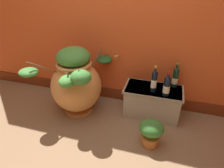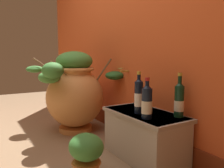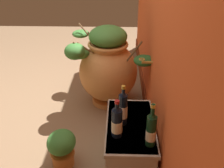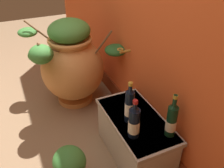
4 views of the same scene
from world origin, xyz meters
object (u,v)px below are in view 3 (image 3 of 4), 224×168
object	(u,v)px
wine_bottle_left	(123,108)
wine_bottle_right	(117,122)
potted_shrub	(62,147)
wine_bottle_middle	(151,129)
terracotta_urn	(107,67)

from	to	relation	value
wine_bottle_left	wine_bottle_right	distance (m)	0.16
potted_shrub	wine_bottle_left	bearing A→B (deg)	96.59
wine_bottle_left	potted_shrub	bearing A→B (deg)	-83.41
wine_bottle_middle	potted_shrub	distance (m)	0.79
wine_bottle_left	wine_bottle_middle	bearing A→B (deg)	38.18
wine_bottle_left	potted_shrub	world-z (taller)	wine_bottle_left
terracotta_urn	wine_bottle_left	distance (m)	0.97
wine_bottle_left	potted_shrub	size ratio (longest dim) A/B	1.04
wine_bottle_left	terracotta_urn	bearing A→B (deg)	-170.13
potted_shrub	terracotta_urn	bearing A→B (deg)	162.07
terracotta_urn	wine_bottle_right	world-z (taller)	terracotta_urn
terracotta_urn	potted_shrub	world-z (taller)	terracotta_urn
terracotta_urn	wine_bottle_middle	bearing A→B (deg)	16.67
wine_bottle_left	wine_bottle_middle	world-z (taller)	wine_bottle_left
wine_bottle_middle	potted_shrub	bearing A→B (deg)	-105.36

